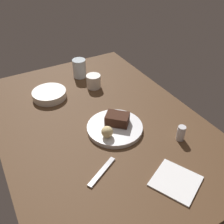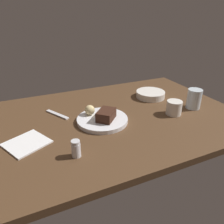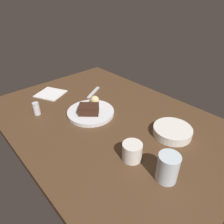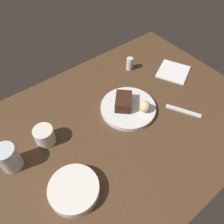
{
  "view_description": "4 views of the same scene",
  "coord_description": "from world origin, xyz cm",
  "px_view_note": "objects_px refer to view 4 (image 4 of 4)",
  "views": [
    {
      "loc": [
        79.5,
        -37.59,
        74.66
      ],
      "look_at": [
        2.41,
        5.6,
        7.42
      ],
      "focal_mm": 41.12,
      "sensor_mm": 36.0,
      "label": 1
    },
    {
      "loc": [
        40.74,
        85.56,
        50.98
      ],
      "look_at": [
        3.53,
        3.25,
        6.84
      ],
      "focal_mm": 34.64,
      "sensor_mm": 36.0,
      "label": 2
    },
    {
      "loc": [
        -62.21,
        53.05,
        58.51
      ],
      "look_at": [
        -0.35,
        -2.88,
        5.65
      ],
      "focal_mm": 32.34,
      "sensor_mm": 36.0,
      "label": 3
    },
    {
      "loc": [
        -35.27,
        -41.44,
        76.53
      ],
      "look_at": [
        1.1,
        5.15,
        5.15
      ],
      "focal_mm": 36.03,
      "sensor_mm": 36.0,
      "label": 4
    }
  ],
  "objects_px": {
    "chocolate_cake_slice": "(124,102)",
    "dessert_spoon": "(183,111)",
    "dessert_plate": "(128,108)",
    "folded_napkin": "(173,72)",
    "bread_roll": "(145,107)",
    "salt_shaker": "(130,64)",
    "water_glass": "(8,158)",
    "side_bowl": "(74,190)",
    "coffee_cup": "(45,136)"
  },
  "relations": [
    {
      "from": "salt_shaker",
      "to": "water_glass",
      "type": "xyz_separation_m",
      "value": [
        -0.67,
        -0.15,
        0.02
      ]
    },
    {
      "from": "side_bowl",
      "to": "bread_roll",
      "type": "bearing_deg",
      "value": 14.33
    },
    {
      "from": "dessert_plate",
      "to": "folded_napkin",
      "type": "height_order",
      "value": "dessert_plate"
    },
    {
      "from": "water_glass",
      "to": "folded_napkin",
      "type": "distance_m",
      "value": 0.83
    },
    {
      "from": "water_glass",
      "to": "side_bowl",
      "type": "relative_size",
      "value": 0.61
    },
    {
      "from": "folded_napkin",
      "to": "side_bowl",
      "type": "bearing_deg",
      "value": -163.51
    },
    {
      "from": "dessert_spoon",
      "to": "coffee_cup",
      "type": "bearing_deg",
      "value": -141.8
    },
    {
      "from": "dessert_plate",
      "to": "folded_napkin",
      "type": "xyz_separation_m",
      "value": [
        0.34,
        0.05,
        -0.01
      ]
    },
    {
      "from": "chocolate_cake_slice",
      "to": "water_glass",
      "type": "bearing_deg",
      "value": 175.74
    },
    {
      "from": "dessert_spoon",
      "to": "folded_napkin",
      "type": "bearing_deg",
      "value": 113.07
    },
    {
      "from": "side_bowl",
      "to": "dessert_spoon",
      "type": "height_order",
      "value": "side_bowl"
    },
    {
      "from": "water_glass",
      "to": "side_bowl",
      "type": "height_order",
      "value": "water_glass"
    },
    {
      "from": "chocolate_cake_slice",
      "to": "side_bowl",
      "type": "bearing_deg",
      "value": -153.17
    },
    {
      "from": "dessert_plate",
      "to": "side_bowl",
      "type": "height_order",
      "value": "side_bowl"
    },
    {
      "from": "side_bowl",
      "to": "coffee_cup",
      "type": "xyz_separation_m",
      "value": [
        0.02,
        0.23,
        0.02
      ]
    },
    {
      "from": "bread_roll",
      "to": "water_glass",
      "type": "bearing_deg",
      "value": 168.07
    },
    {
      "from": "chocolate_cake_slice",
      "to": "water_glass",
      "type": "distance_m",
      "value": 0.48
    },
    {
      "from": "chocolate_cake_slice",
      "to": "coffee_cup",
      "type": "bearing_deg",
      "value": 170.99
    },
    {
      "from": "bread_roll",
      "to": "folded_napkin",
      "type": "distance_m",
      "value": 0.32
    },
    {
      "from": "dessert_plate",
      "to": "coffee_cup",
      "type": "relative_size",
      "value": 3.15
    },
    {
      "from": "bread_roll",
      "to": "salt_shaker",
      "type": "xyz_separation_m",
      "value": [
        0.14,
        0.26,
        -0.01
      ]
    },
    {
      "from": "dessert_spoon",
      "to": "salt_shaker",
      "type": "bearing_deg",
      "value": 150.93
    },
    {
      "from": "chocolate_cake_slice",
      "to": "water_glass",
      "type": "xyz_separation_m",
      "value": [
        -0.48,
        0.04,
        0.01
      ]
    },
    {
      "from": "bread_roll",
      "to": "dessert_spoon",
      "type": "bearing_deg",
      "value": -35.0
    },
    {
      "from": "water_glass",
      "to": "folded_napkin",
      "type": "height_order",
      "value": "water_glass"
    },
    {
      "from": "chocolate_cake_slice",
      "to": "bread_roll",
      "type": "xyz_separation_m",
      "value": [
        0.05,
        -0.08,
        0.0
      ]
    },
    {
      "from": "water_glass",
      "to": "side_bowl",
      "type": "xyz_separation_m",
      "value": [
        0.12,
        -0.22,
        -0.03
      ]
    },
    {
      "from": "water_glass",
      "to": "coffee_cup",
      "type": "height_order",
      "value": "water_glass"
    },
    {
      "from": "bread_roll",
      "to": "folded_napkin",
      "type": "relative_size",
      "value": 0.32
    },
    {
      "from": "chocolate_cake_slice",
      "to": "dessert_plate",
      "type": "bearing_deg",
      "value": -57.66
    },
    {
      "from": "side_bowl",
      "to": "dessert_spoon",
      "type": "xyz_separation_m",
      "value": [
        0.55,
        0.01,
        -0.01
      ]
    },
    {
      "from": "chocolate_cake_slice",
      "to": "salt_shaker",
      "type": "xyz_separation_m",
      "value": [
        0.19,
        0.18,
        -0.01
      ]
    },
    {
      "from": "salt_shaker",
      "to": "coffee_cup",
      "type": "bearing_deg",
      "value": -166.41
    },
    {
      "from": "dessert_plate",
      "to": "side_bowl",
      "type": "xyz_separation_m",
      "value": [
        -0.37,
        -0.16,
        0.01
      ]
    },
    {
      "from": "dessert_plate",
      "to": "dessert_spoon",
      "type": "distance_m",
      "value": 0.24
    },
    {
      "from": "dessert_spoon",
      "to": "dessert_plate",
      "type": "bearing_deg",
      "value": -159.57
    },
    {
      "from": "chocolate_cake_slice",
      "to": "dessert_spoon",
      "type": "height_order",
      "value": "chocolate_cake_slice"
    },
    {
      "from": "salt_shaker",
      "to": "dessert_spoon",
      "type": "height_order",
      "value": "salt_shaker"
    },
    {
      "from": "salt_shaker",
      "to": "folded_napkin",
      "type": "distance_m",
      "value": 0.22
    },
    {
      "from": "folded_napkin",
      "to": "salt_shaker",
      "type": "bearing_deg",
      "value": 135.26
    },
    {
      "from": "chocolate_cake_slice",
      "to": "side_bowl",
      "type": "height_order",
      "value": "chocolate_cake_slice"
    },
    {
      "from": "salt_shaker",
      "to": "coffee_cup",
      "type": "distance_m",
      "value": 0.55
    },
    {
      "from": "dessert_plate",
      "to": "coffee_cup",
      "type": "distance_m",
      "value": 0.36
    },
    {
      "from": "dessert_plate",
      "to": "water_glass",
      "type": "relative_size",
      "value": 2.3
    },
    {
      "from": "coffee_cup",
      "to": "water_glass",
      "type": "bearing_deg",
      "value": -172.7
    },
    {
      "from": "dessert_plate",
      "to": "bread_roll",
      "type": "relative_size",
      "value": 4.98
    },
    {
      "from": "dessert_plate",
      "to": "chocolate_cake_slice",
      "type": "bearing_deg",
      "value": 122.34
    },
    {
      "from": "bread_roll",
      "to": "folded_napkin",
      "type": "xyz_separation_m",
      "value": [
        0.3,
        0.1,
        -0.04
      ]
    },
    {
      "from": "dessert_plate",
      "to": "dessert_spoon",
      "type": "xyz_separation_m",
      "value": [
        0.18,
        -0.15,
        -0.01
      ]
    },
    {
      "from": "dessert_spoon",
      "to": "chocolate_cake_slice",
      "type": "bearing_deg",
      "value": -160.98
    }
  ]
}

